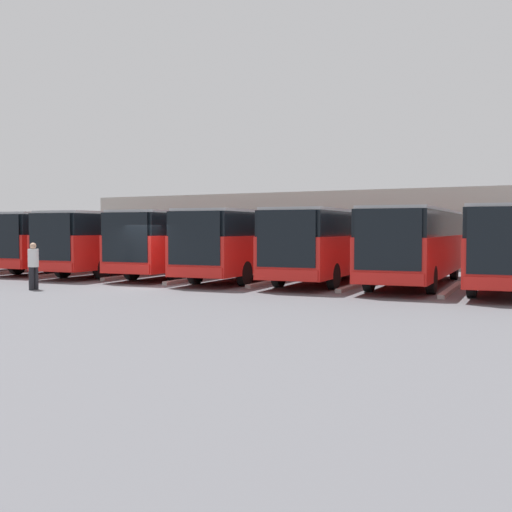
# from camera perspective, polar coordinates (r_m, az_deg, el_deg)

# --- Properties ---
(ground_plane) EXTENTS (600.00, 600.00, 0.00)m
(ground_plane) POSITION_cam_1_polar(r_m,az_deg,el_deg) (26.26, -9.82, -2.71)
(ground_plane) COLOR #5B5B60
(bus_0) EXTENTS (3.66, 11.57, 3.15)m
(bus_0) POSITION_cam_1_polar(r_m,az_deg,el_deg) (26.41, 21.78, 1.01)
(bus_0) COLOR red
(bus_0) RESTS_ON ground_plane
(curb_divider_0) EXTENTS (0.83, 6.03, 0.15)m
(curb_divider_0) POSITION_cam_1_polar(r_m,az_deg,el_deg) (25.17, 16.99, -2.84)
(curb_divider_0) COLOR #9E9E99
(curb_divider_0) RESTS_ON ground_plane
(bus_1) EXTENTS (3.66, 11.57, 3.15)m
(bus_1) POSITION_cam_1_polar(r_m,az_deg,el_deg) (27.36, 14.06, 1.16)
(bus_1) COLOR red
(bus_1) RESTS_ON ground_plane
(curb_divider_1) EXTENTS (0.83, 6.03, 0.15)m
(curb_divider_1) POSITION_cam_1_polar(r_m,az_deg,el_deg) (26.41, 9.14, -2.52)
(curb_divider_1) COLOR #9E9E99
(curb_divider_1) RESTS_ON ground_plane
(bus_2) EXTENTS (3.66, 11.57, 3.15)m
(bus_2) POSITION_cam_1_polar(r_m,az_deg,el_deg) (28.46, 6.73, 1.26)
(bus_2) COLOR red
(bus_2) RESTS_ON ground_plane
(curb_divider_2) EXTENTS (0.83, 6.03, 0.15)m
(curb_divider_2) POSITION_cam_1_polar(r_m,az_deg,el_deg) (27.81, 1.82, -2.23)
(curb_divider_2) COLOR #9E9E99
(curb_divider_2) RESTS_ON ground_plane
(bus_3) EXTENTS (3.66, 11.57, 3.15)m
(bus_3) POSITION_cam_1_polar(r_m,az_deg,el_deg) (29.73, -0.24, 1.33)
(bus_3) COLOR red
(bus_3) RESTS_ON ground_plane
(curb_divider_3) EXTENTS (0.83, 6.03, 0.15)m
(curb_divider_3) POSITION_cam_1_polar(r_m,az_deg,el_deg) (29.37, -5.04, -1.99)
(curb_divider_3) COLOR #9E9E99
(curb_divider_3) RESTS_ON ground_plane
(bus_4) EXTENTS (3.66, 11.57, 3.15)m
(bus_4) POSITION_cam_1_polar(r_m,az_deg,el_deg) (32.02, -5.77, 1.40)
(bus_4) COLOR red
(bus_4) RESTS_ON ground_plane
(curb_divider_4) EXTENTS (0.83, 6.03, 0.15)m
(curb_divider_4) POSITION_cam_1_polar(r_m,az_deg,el_deg) (31.88, -10.25, -1.67)
(curb_divider_4) COLOR #9E9E99
(curb_divider_4) RESTS_ON ground_plane
(bus_5) EXTENTS (3.66, 11.57, 3.15)m
(bus_5) POSITION_cam_1_polar(r_m,az_deg,el_deg) (33.85, -11.52, 1.42)
(bus_5) COLOR red
(bus_5) RESTS_ON ground_plane
(curb_divider_5) EXTENTS (0.83, 6.03, 0.15)m
(curb_divider_5) POSITION_cam_1_polar(r_m,az_deg,el_deg) (33.96, -15.74, -1.47)
(curb_divider_5) COLOR #9E9E99
(curb_divider_5) RESTS_ON ground_plane
(bus_6) EXTENTS (3.66, 11.57, 3.15)m
(bus_6) POSITION_cam_1_polar(r_m,az_deg,el_deg) (36.73, -15.46, 1.46)
(bus_6) COLOR red
(bus_6) RESTS_ON ground_plane
(curb_divider_6) EXTENTS (0.83, 6.03, 0.15)m
(curb_divider_6) POSITION_cam_1_polar(r_m,az_deg,el_deg) (37.00, -19.32, -1.20)
(curb_divider_6) COLOR #9E9E99
(curb_divider_6) RESTS_ON ground_plane
(bus_7) EXTENTS (3.66, 11.57, 3.15)m
(bus_7) POSITION_cam_1_polar(r_m,az_deg,el_deg) (38.94, -20.17, 1.45)
(bus_7) COLOR red
(bus_7) RESTS_ON ground_plane
(pedestrian) EXTENTS (0.43, 0.43, 1.81)m
(pedestrian) POSITION_cam_1_polar(r_m,az_deg,el_deg) (25.99, -19.18, -0.72)
(pedestrian) COLOR black
(pedestrian) RESTS_ON ground_plane
(station_building) EXTENTS (34.38, 16.83, 4.65)m
(station_building) POSITION_cam_1_polar(r_m,az_deg,el_deg) (46.41, 8.38, 2.44)
(station_building) COLOR #A8A399
(station_building) RESTS_ON ground_plane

